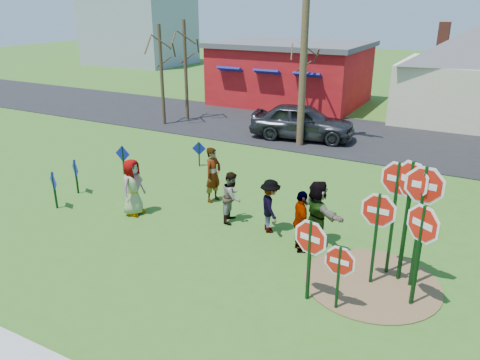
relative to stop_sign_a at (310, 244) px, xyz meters
The scene contains 27 objects.
ground 4.32m from the stop_sign_a, 145.47° to the left, with size 120.00×120.00×0.00m, color #35631C.
road 14.29m from the stop_sign_a, 103.72° to the left, with size 120.00×7.50×0.04m, color black.
dirt_patch 2.22m from the stop_sign_a, 49.54° to the left, with size 3.20×3.20×0.03m, color brown.
red_building 22.18m from the stop_sign_a, 113.60° to the left, with size 9.40×7.69×3.90m.
distant_building 45.12m from the stop_sign_a, 134.15° to the left, with size 10.00×8.00×8.00m, color #8C939E.
stop_sign_a is the anchor object (origin of this frame).
stop_sign_b 2.49m from the stop_sign_a, 55.43° to the left, with size 1.09×0.22×3.03m.
stop_sign_c 2.56m from the stop_sign_a, 46.83° to the left, with size 1.05×0.62×3.16m.
stop_sign_d 2.68m from the stop_sign_a, 39.87° to the left, with size 1.18×0.16×3.13m.
stop_sign_e 0.75m from the stop_sign_a, ahead, with size 0.93×0.07×1.64m.
stop_sign_f 2.31m from the stop_sign_a, 22.57° to the left, with size 0.97×0.64×2.54m.
stop_sign_g 1.73m from the stop_sign_a, 49.96° to the left, with size 1.10×0.08×2.43m.
blue_diamond_a 8.96m from the stop_sign_a, behind, with size 0.60×0.29×1.26m.
blue_diamond_b 9.50m from the stop_sign_a, 167.40° to the left, with size 0.59×0.31×1.24m.
blue_diamond_c 10.14m from the stop_sign_a, 154.69° to the left, with size 0.64×0.08×1.15m.
blue_diamond_d 9.65m from the stop_sign_a, 137.51° to the left, with size 0.54×0.20×1.04m.
person_a 6.63m from the stop_sign_a, 165.17° to the left, with size 0.88×0.57×1.80m, color #414B83.
person_b 6.07m from the stop_sign_a, 141.64° to the left, with size 0.68×0.44×1.85m, color #296E68.
person_c 4.43m from the stop_sign_a, 141.81° to the left, with size 0.76×0.59×1.57m, color brown.
person_d 3.44m from the stop_sign_a, 129.36° to the left, with size 1.03×0.59×1.59m, color #393A3E.
person_e 2.25m from the stop_sign_a, 115.92° to the left, with size 1.00×0.42×1.71m, color #442E55.
person_f 2.71m from the stop_sign_a, 105.66° to the left, with size 1.71×0.54×1.84m, color #1D5632.
suv 13.20m from the stop_sign_a, 111.82° to the left, with size 1.99×4.96×1.69m, color #2A2A2F.
utility_pole 12.76m from the stop_sign_a, 112.32° to the left, with size 2.51×0.55×10.30m.
bare_tree_west 17.81m from the stop_sign_a, 133.00° to the left, with size 1.80×1.80×5.41m.
bare_tree_east 16.94m from the stop_sign_a, 111.85° to the left, with size 1.80×1.80×4.65m.
bare_tree_mid 17.13m from the stop_sign_a, 137.67° to the left, with size 1.80×1.80×5.23m.
Camera 1 is at (6.26, -10.87, 6.24)m, focal length 35.00 mm.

